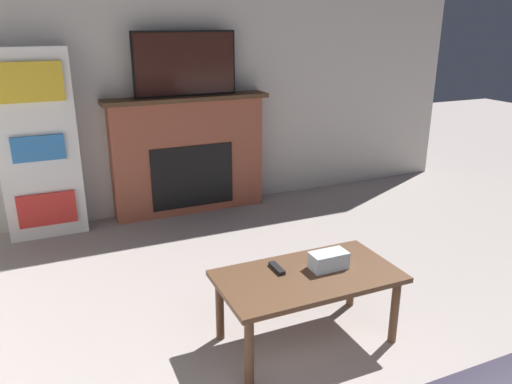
{
  "coord_description": "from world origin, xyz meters",
  "views": [
    {
      "loc": [
        -1.18,
        -0.03,
        1.82
      ],
      "look_at": [
        0.07,
        2.82,
        0.75
      ],
      "focal_mm": 35.0,
      "sensor_mm": 36.0,
      "label": 1
    }
  ],
  "objects_px": {
    "fireplace": "(189,155)",
    "bookshelf": "(38,145)",
    "coffee_table": "(308,283)",
    "tv": "(185,64)"
  },
  "relations": [
    {
      "from": "fireplace",
      "to": "tv",
      "type": "distance_m",
      "value": 0.86
    },
    {
      "from": "bookshelf",
      "to": "fireplace",
      "type": "bearing_deg",
      "value": 1.0
    },
    {
      "from": "fireplace",
      "to": "bookshelf",
      "type": "distance_m",
      "value": 1.35
    },
    {
      "from": "fireplace",
      "to": "tv",
      "type": "relative_size",
      "value": 1.62
    },
    {
      "from": "tv",
      "to": "fireplace",
      "type": "bearing_deg",
      "value": 90.0
    },
    {
      "from": "fireplace",
      "to": "bookshelf",
      "type": "bearing_deg",
      "value": -179.0
    },
    {
      "from": "fireplace",
      "to": "bookshelf",
      "type": "height_order",
      "value": "bookshelf"
    },
    {
      "from": "coffee_table",
      "to": "bookshelf",
      "type": "distance_m",
      "value": 2.73
    },
    {
      "from": "tv",
      "to": "bookshelf",
      "type": "relative_size",
      "value": 0.6
    },
    {
      "from": "fireplace",
      "to": "coffee_table",
      "type": "distance_m",
      "value": 2.38
    }
  ]
}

